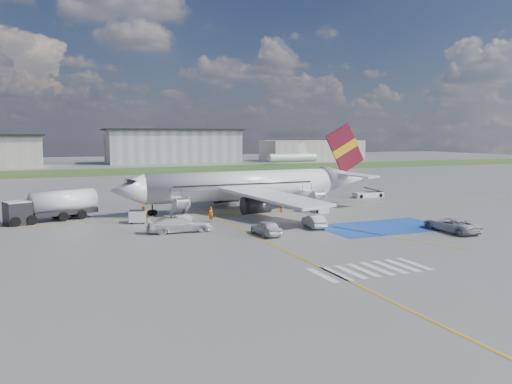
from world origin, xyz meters
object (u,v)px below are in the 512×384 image
Objects in this scene: car_silver_b at (314,221)px; fuel_tanker at (53,208)px; belt_loader at (368,195)px; car_silver_a at (266,228)px; van_white_b at (180,223)px; van_white_a at (451,222)px; gpu_cart at (137,217)px; airliner at (251,185)px.

fuel_tanker is at bearing -23.05° from car_silver_b.
fuel_tanker is 1.94× the size of belt_loader.
van_white_b is (-7.73, 4.99, 0.24)m from car_silver_a.
belt_loader is 29.54m from car_silver_b.
belt_loader is 1.22× the size of car_silver_a.
car_silver_b is at bearing -136.98° from belt_loader.
belt_loader reaches higher than car_silver_a.
belt_loader is at bearing -106.95° from van_white_a.
van_white_b is at bearing -35.37° from car_silver_a.
belt_loader is 1.05× the size of van_white_a.
car_silver_b is 0.82× the size of van_white_a.
van_white_b reaches higher than gpu_cart.
van_white_b is at bearing -4.55° from car_silver_b.
gpu_cart is 0.40× the size of van_white_a.
van_white_b is at bearing -20.46° from van_white_a.
car_silver_a is 0.87× the size of van_white_b.
van_white_a is (29.89, -17.94, 0.29)m from gpu_cart.
van_white_b reaches higher than car_silver_b.
car_silver_a is at bearing -107.23° from airliner.
belt_loader is at bearing -60.45° from van_white_b.
fuel_tanker reaches higher than van_white_b.
car_silver_b is 14.68m from van_white_b.
airliner is 23.69m from belt_loader.
gpu_cart is at bearing -52.11° from fuel_tanker.
belt_loader reaches higher than gpu_cart.
belt_loader is 1.29× the size of car_silver_b.
airliner is at bearing -21.99° from fuel_tanker.
airliner is 25.27m from fuel_tanker.
gpu_cart is at bearing 28.60° from van_white_b.
belt_loader is at bearing -144.64° from car_silver_a.
belt_loader is 1.07× the size of van_white_b.
airliner reaches higher than gpu_cart.
van_white_b is (-35.93, -16.92, 0.60)m from belt_loader.
airliner is 17.72× the size of gpu_cart.
van_white_a is at bearing -107.68° from van_white_b.
gpu_cart is at bearing -22.49° from car_silver_b.
fuel_tanker reaches higher than van_white_a.
car_silver_a is (10.96, -12.16, 0.07)m from gpu_cart.
van_white_a is at bearing -17.08° from gpu_cart.
van_white_a is 1.02× the size of van_white_b.
fuel_tanker is at bearing 47.92° from van_white_b.
airliner is at bearing -57.32° from van_white_a.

